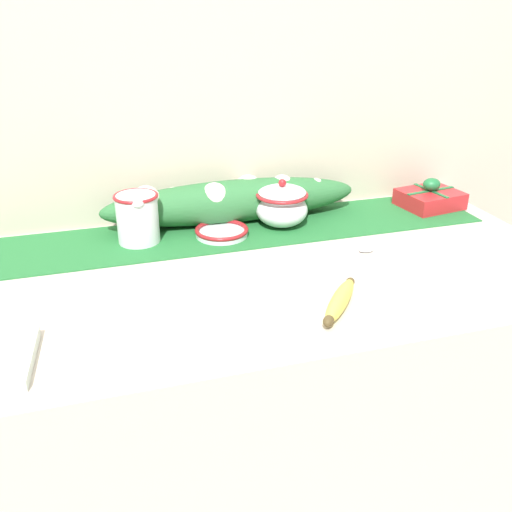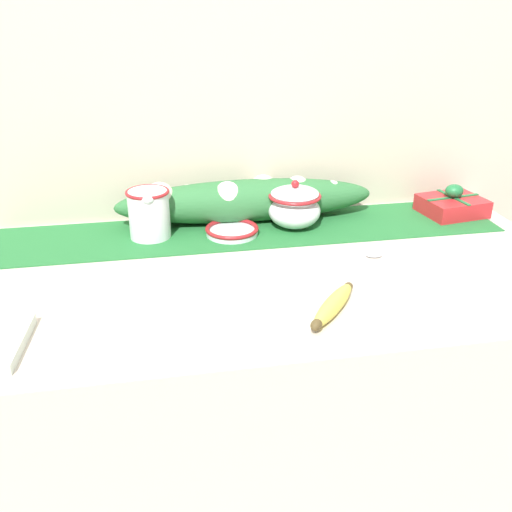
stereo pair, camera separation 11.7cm
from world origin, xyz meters
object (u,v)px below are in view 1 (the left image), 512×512
sugar_bowl (282,205)px  gift_box (430,198)px  banana (340,301)px  spoon (361,250)px  small_dish (222,232)px  cream_pitcher (137,216)px

sugar_bowl → gift_box: 0.44m
banana → spoon: (0.15, 0.22, -0.01)m
small_dish → gift_box: 0.60m
gift_box → spoon: bearing=-145.3°
small_dish → gift_box: size_ratio=0.76×
sugar_bowl → gift_box: bearing=2.0°
sugar_bowl → gift_box: sugar_bowl is taller
banana → spoon: bearing=55.2°
small_dish → spoon: bearing=-32.2°
banana → small_dish: bearing=108.2°
spoon → banana: bearing=-122.8°
banana → gift_box: gift_box is taller
sugar_bowl → banana: bearing=-94.1°
banana → spoon: size_ratio=0.92×
small_dish → sugar_bowl: bearing=7.9°
banana → sugar_bowl: bearing=85.9°
sugar_bowl → small_dish: 0.17m
banana → gift_box: bearing=43.2°
cream_pitcher → sugar_bowl: 0.36m
small_dish → banana: bearing=-71.8°
cream_pitcher → small_dish: size_ratio=0.94×
gift_box → sugar_bowl: bearing=-178.0°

